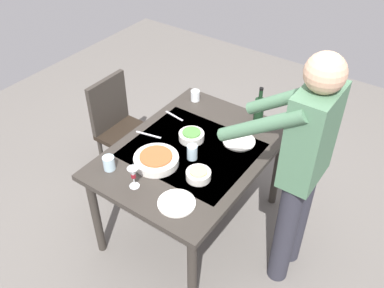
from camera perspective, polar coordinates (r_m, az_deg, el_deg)
ground_plane at (r=3.45m, az=0.00°, el=-10.63°), size 6.00×6.00×0.00m
dining_table at (r=2.96m, az=0.00°, el=-1.99°), size 1.32×0.97×0.77m
chair_near at (r=3.61m, az=-9.82°, el=2.75°), size 0.40×0.40×0.91m
person_server at (r=2.58m, az=14.60°, el=-2.63°), size 0.42×0.61×1.69m
wine_bottle at (r=3.14m, az=9.03°, el=4.59°), size 0.07×0.07×0.30m
wine_glass_left at (r=2.60m, az=-7.95°, el=-4.03°), size 0.07×0.07×0.15m
water_cup_near_left at (r=3.39m, az=0.44°, el=6.55°), size 0.07×0.07×0.09m
water_cup_near_right at (r=2.81m, az=0.03°, el=-1.11°), size 0.07×0.07×0.10m
water_cup_far_left at (r=2.78m, az=-11.15°, el=-2.54°), size 0.08×0.08×0.10m
serving_bowl_pasta at (r=2.79m, az=-4.85°, el=-2.10°), size 0.30×0.30×0.07m
side_bowl_salad at (r=2.98m, az=-0.07°, el=1.15°), size 0.18×0.18×0.07m
side_bowl_bread at (r=2.67m, az=0.87°, el=-4.13°), size 0.16×0.16×0.07m
dinner_plate_near at (r=2.54m, az=-2.10°, el=-7.97°), size 0.23×0.23×0.01m
dinner_plate_far at (r=2.99m, az=6.36°, el=0.39°), size 0.23×0.23×0.01m
table_knife at (r=3.05m, az=-5.89°, el=1.25°), size 0.06×0.20×0.00m
table_fork at (r=3.23m, az=-2.41°, el=3.81°), size 0.04×0.18×0.00m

